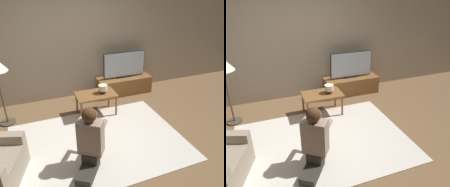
{
  "view_description": "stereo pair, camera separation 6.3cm",
  "coord_description": "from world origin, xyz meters",
  "views": [
    {
      "loc": [
        -0.85,
        -2.82,
        2.35
      ],
      "look_at": [
        0.48,
        0.57,
        0.57
      ],
      "focal_mm": 35.0,
      "sensor_mm": 36.0,
      "label": 1
    },
    {
      "loc": [
        -0.79,
        -2.84,
        2.35
      ],
      "look_at": [
        0.48,
        0.57,
        0.57
      ],
      "focal_mm": 35.0,
      "sensor_mm": 36.0,
      "label": 2
    }
  ],
  "objects": [
    {
      "name": "tv",
      "position": [
        1.2,
        1.61,
        0.72
      ],
      "size": [
        1.02,
        0.08,
        0.61
      ],
      "color": "black",
      "rests_on": "tv_stand"
    },
    {
      "name": "coffee_table",
      "position": [
        0.27,
        0.89,
        0.4
      ],
      "size": [
        0.78,
        0.49,
        0.46
      ],
      "color": "brown",
      "rests_on": "ground_plane"
    },
    {
      "name": "wall_back",
      "position": [
        0.0,
        1.93,
        1.3
      ],
      "size": [
        10.0,
        0.06,
        2.6
      ],
      "color": "tan",
      "rests_on": "ground_plane"
    },
    {
      "name": "ground_plane",
      "position": [
        0.0,
        0.0,
        0.0
      ],
      "size": [
        10.0,
        10.0,
        0.0
      ],
      "primitive_type": "plane",
      "color": "brown"
    },
    {
      "name": "person_kneeling",
      "position": [
        -0.25,
        -0.49,
        0.49
      ],
      "size": [
        0.66,
        0.81,
        0.97
      ],
      "rotation": [
        0.0,
        0.0,
        2.54
      ],
      "color": "#332D28",
      "rests_on": "rug"
    },
    {
      "name": "rug",
      "position": [
        0.0,
        0.0,
        0.01
      ],
      "size": [
        2.84,
        2.02,
        0.02
      ],
      "color": "silver",
      "rests_on": "ground_plane"
    },
    {
      "name": "table_lamp",
      "position": [
        0.41,
        0.88,
        0.56
      ],
      "size": [
        0.18,
        0.18,
        0.17
      ],
      "color": "#4C3823",
      "rests_on": "coffee_table"
    },
    {
      "name": "tv_stand",
      "position": [
        1.2,
        1.61,
        0.2
      ],
      "size": [
        1.29,
        0.47,
        0.41
      ],
      "color": "brown",
      "rests_on": "ground_plane"
    }
  ]
}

